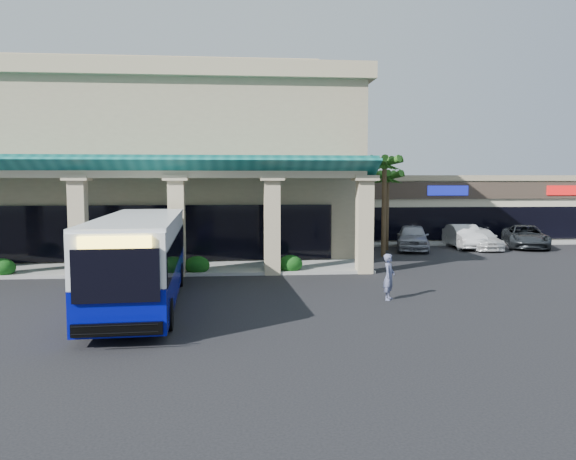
{
  "coord_description": "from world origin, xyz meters",
  "views": [
    {
      "loc": [
        -0.18,
        -21.48,
        4.48
      ],
      "look_at": [
        2.2,
        4.51,
        2.2
      ],
      "focal_mm": 35.0,
      "sensor_mm": 36.0,
      "label": 1
    }
  ],
  "objects": [
    {
      "name": "transit_bus",
      "position": [
        -3.66,
        -1.0,
        1.61
      ],
      "size": [
        3.28,
        11.65,
        3.22
      ],
      "primitive_type": null,
      "rotation": [
        0.0,
        0.0,
        0.05
      ],
      "color": "#04098C",
      "rests_on": "ground"
    },
    {
      "name": "car_gray",
      "position": [
        19.19,
        14.48,
        0.76
      ],
      "size": [
        4.12,
        5.95,
        1.51
      ],
      "primitive_type": "imported",
      "rotation": [
        0.0,
        0.0,
        -0.33
      ],
      "color": "#272C30",
      "rests_on": "ground"
    },
    {
      "name": "main_building",
      "position": [
        -8.0,
        16.0,
        5.67
      ],
      "size": [
        30.8,
        14.8,
        11.35
      ],
      "primitive_type": null,
      "color": "tan",
      "rests_on": "ground"
    },
    {
      "name": "strip_mall",
      "position": [
        18.0,
        24.0,
        2.45
      ],
      "size": [
        22.5,
        12.5,
        4.9
      ],
      "primitive_type": null,
      "color": "beige",
      "rests_on": "ground"
    },
    {
      "name": "palm_0",
      "position": [
        8.5,
        11.0,
        3.3
      ],
      "size": [
        2.4,
        2.4,
        6.6
      ],
      "primitive_type": null,
      "color": "#255A18",
      "rests_on": "ground"
    },
    {
      "name": "broadleaf_tree",
      "position": [
        7.5,
        19.0,
        2.41
      ],
      "size": [
        2.6,
        2.6,
        4.81
      ],
      "primitive_type": null,
      "color": "#0F410E",
      "rests_on": "ground"
    },
    {
      "name": "ground",
      "position": [
        0.0,
        0.0,
        0.0
      ],
      "size": [
        110.0,
        110.0,
        0.0
      ],
      "primitive_type": "plane",
      "color": "black"
    },
    {
      "name": "arcade",
      "position": [
        -8.0,
        6.8,
        2.85
      ],
      "size": [
        30.0,
        6.2,
        5.7
      ],
      "primitive_type": null,
      "color": "#0F5E5A",
      "rests_on": "ground"
    },
    {
      "name": "palm_1",
      "position": [
        9.5,
        14.0,
        2.9
      ],
      "size": [
        2.4,
        2.4,
        5.8
      ],
      "primitive_type": null,
      "color": "#255A18",
      "rests_on": "ground"
    },
    {
      "name": "car_red",
      "position": [
        15.88,
        14.03,
        0.66
      ],
      "size": [
        2.24,
        4.71,
        1.33
      ],
      "primitive_type": "imported",
      "rotation": [
        0.0,
        0.0,
        -0.08
      ],
      "color": "silver",
      "rests_on": "ground"
    },
    {
      "name": "car_white",
      "position": [
        14.99,
        14.65,
        0.78
      ],
      "size": [
        1.99,
        4.86,
        1.56
      ],
      "primitive_type": "imported",
      "rotation": [
        0.0,
        0.0,
        -0.07
      ],
      "color": "silver",
      "rests_on": "ground"
    },
    {
      "name": "pedestrian",
      "position": [
        5.53,
        -0.99,
        0.88
      ],
      "size": [
        0.66,
        0.76,
        1.75
      ],
      "primitive_type": "imported",
      "rotation": [
        0.0,
        0.0,
        1.1
      ],
      "color": "slate",
      "rests_on": "ground"
    },
    {
      "name": "car_silver",
      "position": [
        11.17,
        13.82,
        0.84
      ],
      "size": [
        3.26,
        5.29,
        1.68
      ],
      "primitive_type": "imported",
      "rotation": [
        0.0,
        0.0,
        -0.28
      ],
      "color": "#9B9EAB",
      "rests_on": "ground"
    }
  ]
}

